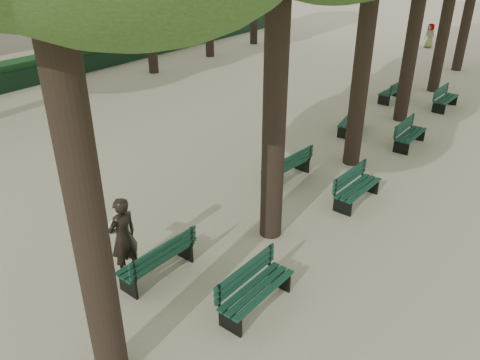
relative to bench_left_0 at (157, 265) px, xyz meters
The scene contains 14 objects.
ground 0.53m from the bench_left_0, 144.46° to the right, with size 120.00×120.00×0.00m, color #C3BC94.
bench_left_0 is the anchor object (origin of this frame).
bench_left_1 5.53m from the bench_left_0, 90.00° to the left, with size 0.81×1.86×0.92m.
bench_left_2 10.35m from the bench_left_0, 90.00° to the left, with size 0.81×1.86×0.92m.
bench_left_3 15.01m from the bench_left_0, 90.00° to the left, with size 0.73×1.84×0.92m.
bench_right_0 2.29m from the bench_left_0, ahead, with size 0.70×1.84×0.92m.
bench_right_1 5.84m from the bench_left_0, 67.15° to the left, with size 0.74×1.85×0.92m.
bench_right_2 10.41m from the bench_left_0, 77.42° to the left, with size 0.68×1.83×0.92m.
bench_right_3 15.35m from the bench_left_0, 81.51° to the left, with size 0.72×1.84×0.92m.
man_with_map 0.93m from the bench_left_0, 153.47° to the right, with size 0.65×0.76×1.82m.
pedestrian_e 25.19m from the bench_left_0, 115.05° to the left, with size 1.68×0.36×1.81m, color #262628.
pedestrian_d 28.30m from the bench_left_0, 93.77° to the left, with size 0.77×0.32×1.58m, color #262628.
fence 18.75m from the bench_left_0, 145.05° to the left, with size 0.08×42.00×0.90m, color black.
hedge 19.33m from the bench_left_0, 146.24° to the left, with size 1.20×42.00×1.20m, color #143A1B.
Camera 1 is at (6.33, -5.32, 6.33)m, focal length 35.00 mm.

